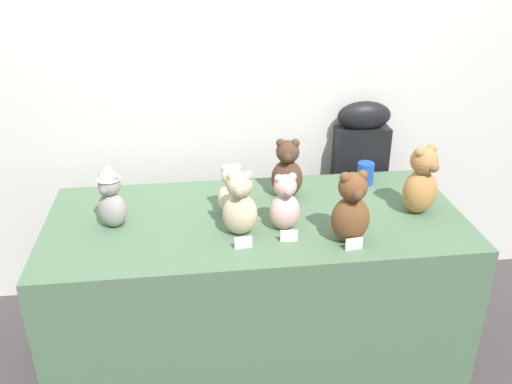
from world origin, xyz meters
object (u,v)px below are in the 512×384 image
teddy_bear_caramel (421,182)px  teddy_bear_chestnut (351,209)px  party_cup_blue (365,173)px  instrument_case (357,196)px  teddy_bear_blush (285,203)px  teddy_bear_ash (111,197)px  teddy_bear_cream (231,191)px  teddy_bear_sand (240,205)px  display_table (256,287)px  teddy_bear_cocoa (287,170)px

teddy_bear_caramel → teddy_bear_chestnut: (-0.37, -0.20, -0.00)m
party_cup_blue → instrument_case: bearing=77.7°
teddy_bear_blush → teddy_bear_ash: (-0.71, 0.11, 0.02)m
teddy_bear_caramel → teddy_bear_cream: bearing=147.0°
teddy_bear_chestnut → teddy_bear_blush: 0.27m
teddy_bear_chestnut → teddy_bear_sand: (-0.43, 0.11, -0.01)m
display_table → instrument_case: size_ratio=1.67×
teddy_bear_cream → teddy_bear_ash: 0.51m
instrument_case → teddy_bear_blush: 0.89m
teddy_bear_blush → teddy_bear_sand: 0.19m
teddy_bear_cocoa → party_cup_blue: size_ratio=2.57×
teddy_bear_cocoa → teddy_bear_caramel: bearing=-13.6°
display_table → teddy_bear_cocoa: 0.56m
teddy_bear_caramel → party_cup_blue: 0.36m
display_table → teddy_bear_cream: 0.49m
display_table → teddy_bear_chestnut: size_ratio=5.95×
instrument_case → teddy_bear_chestnut: (-0.28, -0.78, 0.34)m
teddy_bear_cream → teddy_bear_blush: 0.26m
teddy_bear_blush → teddy_bear_ash: 0.72m
teddy_bear_ash → teddy_bear_blush: bearing=19.7°
teddy_bear_cream → teddy_bear_chestnut: (0.45, -0.29, 0.03)m
teddy_bear_blush → teddy_bear_chestnut: bearing=-37.3°
display_table → instrument_case: 0.84m
teddy_bear_chestnut → teddy_bear_blush: teddy_bear_chestnut is taller
instrument_case → teddy_bear_blush: size_ratio=4.34×
instrument_case → party_cup_blue: 0.37m
instrument_case → teddy_bear_sand: bearing=-136.1°
teddy_bear_blush → teddy_bear_cocoa: size_ratio=0.88×
teddy_bear_cream → party_cup_blue: (0.67, 0.22, -0.05)m
teddy_bear_sand → instrument_case: bearing=50.8°
teddy_bear_chestnut → teddy_bear_sand: 0.44m
instrument_case → teddy_bear_ash: bearing=-155.7°
teddy_bear_blush → teddy_bear_cream: bearing=133.0°
teddy_bear_chestnut → party_cup_blue: teddy_bear_chestnut is taller
teddy_bear_cream → teddy_bear_ash: size_ratio=0.85×
teddy_bear_chestnut → teddy_bear_blush: bearing=146.3°
teddy_bear_blush → teddy_bear_cocoa: bearing=69.4°
display_table → teddy_bear_ash: teddy_bear_ash is taller
instrument_case → party_cup_blue: size_ratio=9.82×
party_cup_blue → teddy_bear_sand: bearing=-148.4°
instrument_case → teddy_bear_cream: 0.93m
display_table → teddy_bear_chestnut: bearing=-35.2°
teddy_bear_cocoa → teddy_bear_cream: bearing=-143.1°
display_table → teddy_bear_cocoa: (0.17, 0.19, 0.50)m
teddy_bear_chestnut → party_cup_blue: (0.23, 0.52, -0.09)m
display_table → party_cup_blue: bearing=25.5°
teddy_bear_cocoa → party_cup_blue: 0.42m
teddy_bear_cream → teddy_bear_blush: (0.21, -0.16, 0.01)m
teddy_bear_chestnut → party_cup_blue: size_ratio=2.76×
party_cup_blue → teddy_bear_cocoa: bearing=-168.4°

